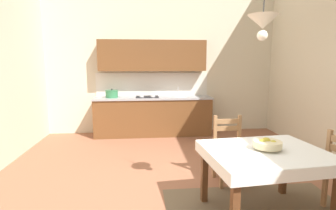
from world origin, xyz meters
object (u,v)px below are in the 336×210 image
object	(u,v)px
kitchen_cabinetry	(153,99)
pendant_lamp	(263,23)
fruit_bowl	(267,144)
dining_table	(265,162)
dining_chair_kitchen_side	(230,151)

from	to	relation	value
kitchen_cabinetry	pendant_lamp	bearing A→B (deg)	-73.42
fruit_bowl	pendant_lamp	size ratio (longest dim) A/B	0.37
dining_table	pendant_lamp	world-z (taller)	pendant_lamp
kitchen_cabinetry	fruit_bowl	xyz separation A→B (m)	(1.08, -3.51, -0.04)
kitchen_cabinetry	dining_chair_kitchen_side	distance (m)	2.85
dining_table	dining_chair_kitchen_side	distance (m)	0.91
kitchen_cabinetry	pendant_lamp	size ratio (longest dim) A/B	3.37
dining_table	dining_chair_kitchen_side	size ratio (longest dim) A/B	1.44
dining_chair_kitchen_side	pendant_lamp	bearing A→B (deg)	-87.49
fruit_bowl	dining_table	bearing A→B (deg)	-138.42
pendant_lamp	fruit_bowl	bearing A→B (deg)	-57.52
kitchen_cabinetry	dining_table	bearing A→B (deg)	-73.31
kitchen_cabinetry	pendant_lamp	world-z (taller)	pendant_lamp
dining_chair_kitchen_side	pendant_lamp	world-z (taller)	pendant_lamp
dining_table	pendant_lamp	size ratio (longest dim) A/B	1.67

